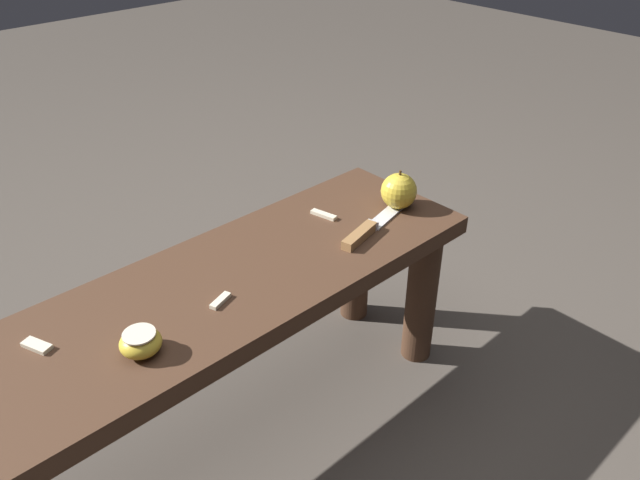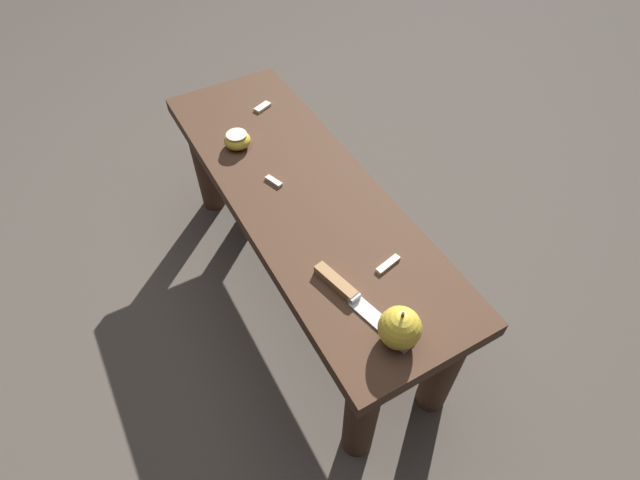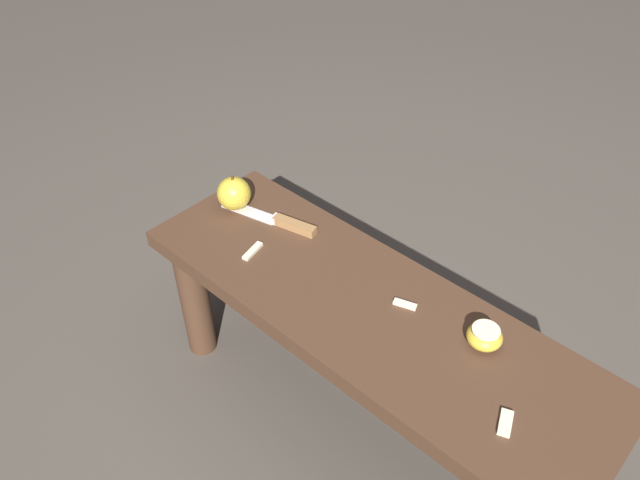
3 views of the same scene
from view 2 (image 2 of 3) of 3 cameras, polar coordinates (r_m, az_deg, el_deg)
The scene contains 8 objects.
ground_plane at distance 1.53m, azimuth -1.59°, elevation -5.28°, with size 8.00×8.00×0.00m, color #4C443D.
wooden_bench at distance 1.28m, azimuth -1.89°, elevation 2.77°, with size 1.06×0.34×0.41m.
knife at distance 1.01m, azimuth 3.21°, elevation -6.06°, with size 0.25×0.09×0.02m.
apple_whole at distance 0.94m, azimuth 9.10°, elevation -9.89°, with size 0.08×0.08×0.09m.
apple_cut at distance 1.34m, azimuth -9.43°, elevation 11.21°, with size 0.07×0.07×0.04m.
apple_slice_near_knife at distance 1.23m, azimuth -5.30°, elevation 6.71°, with size 0.05×0.03×0.01m.
apple_slice_center at distance 1.07m, azimuth 7.79°, elevation -2.75°, with size 0.03×0.06×0.01m.
apple_slice_near_bowl at distance 1.48m, azimuth -6.58°, elevation 14.87°, with size 0.04×0.06×0.01m.
Camera 2 is at (-0.78, 0.39, 1.25)m, focal length 28.00 mm.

